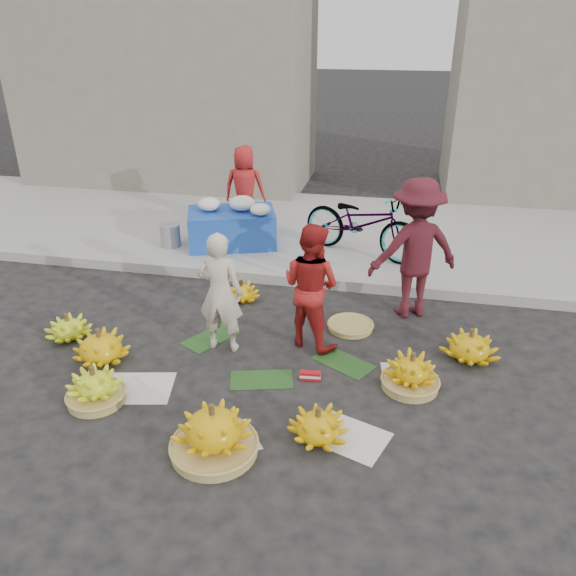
% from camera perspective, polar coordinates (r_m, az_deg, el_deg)
% --- Properties ---
extents(ground, '(80.00, 80.00, 0.00)m').
position_cam_1_polar(ground, '(6.08, -1.32, -8.36)').
color(ground, black).
rests_on(ground, ground).
extents(curb, '(40.00, 0.25, 0.15)m').
position_cam_1_polar(curb, '(7.93, 2.26, 0.84)').
color(curb, '#989590').
rests_on(curb, ground).
extents(sidewalk, '(40.00, 4.00, 0.12)m').
position_cam_1_polar(sidewalk, '(9.86, 4.35, 5.78)').
color(sidewalk, '#989590').
rests_on(sidewalk, ground).
extents(building_left, '(6.00, 3.00, 4.00)m').
position_cam_1_polar(building_left, '(13.23, -11.89, 19.09)').
color(building_left, gray).
rests_on(building_left, sidewalk).
extents(newspaper_scatter, '(3.20, 1.80, 0.00)m').
position_cam_1_polar(newspaper_scatter, '(5.45, -3.26, -12.93)').
color(newspaper_scatter, silver).
rests_on(newspaper_scatter, ground).
extents(banana_leaves, '(2.00, 1.00, 0.00)m').
position_cam_1_polar(banana_leaves, '(6.26, -1.80, -7.22)').
color(banana_leaves, '#1B4316').
rests_on(banana_leaves, ground).
extents(banana_bunch_0, '(0.66, 0.66, 0.39)m').
position_cam_1_polar(banana_bunch_0, '(6.48, -18.52, -5.67)').
color(banana_bunch_0, '#E0B10B').
rests_on(banana_bunch_0, ground).
extents(banana_bunch_1, '(0.56, 0.56, 0.40)m').
position_cam_1_polar(banana_bunch_1, '(5.85, -19.03, -9.51)').
color(banana_bunch_1, '#A28544').
rests_on(banana_bunch_1, ground).
extents(banana_bunch_2, '(0.86, 0.86, 0.50)m').
position_cam_1_polar(banana_bunch_2, '(4.98, -7.60, -14.27)').
color(banana_bunch_2, '#A28544').
rests_on(banana_bunch_2, ground).
extents(banana_bunch_3, '(0.57, 0.57, 0.34)m').
position_cam_1_polar(banana_bunch_3, '(5.12, 3.05, -13.79)').
color(banana_bunch_3, '#E0B10B').
rests_on(banana_bunch_3, ground).
extents(banana_bunch_4, '(0.57, 0.57, 0.41)m').
position_cam_1_polar(banana_bunch_4, '(5.86, 12.39, -8.45)').
color(banana_bunch_4, '#A28544').
rests_on(banana_bunch_4, ground).
extents(banana_bunch_5, '(0.71, 0.71, 0.37)m').
position_cam_1_polar(banana_bunch_5, '(6.50, 18.00, -5.60)').
color(banana_bunch_5, '#E0B10B').
rests_on(banana_bunch_5, ground).
extents(banana_bunch_6, '(0.52, 0.52, 0.32)m').
position_cam_1_polar(banana_bunch_6, '(7.07, -21.41, -3.78)').
color(banana_bunch_6, '#A8C81C').
rests_on(banana_bunch_6, ground).
extents(banana_bunch_7, '(0.45, 0.45, 0.29)m').
position_cam_1_polar(banana_bunch_7, '(7.50, -4.78, -0.35)').
color(banana_bunch_7, '#E0B10B').
rests_on(banana_bunch_7, ground).
extents(basket_spare, '(0.59, 0.59, 0.06)m').
position_cam_1_polar(basket_spare, '(6.87, 6.36, -3.87)').
color(basket_spare, '#A28544').
rests_on(basket_spare, ground).
extents(incense_stack, '(0.22, 0.09, 0.09)m').
position_cam_1_polar(incense_stack, '(5.91, 2.27, -8.89)').
color(incense_stack, red).
rests_on(incense_stack, ground).
extents(vendor_cream, '(0.51, 0.34, 1.39)m').
position_cam_1_polar(vendor_cream, '(6.18, -6.92, -0.47)').
color(vendor_cream, beige).
rests_on(vendor_cream, ground).
extents(vendor_red, '(0.87, 0.80, 1.45)m').
position_cam_1_polar(vendor_red, '(6.22, 2.34, 0.20)').
color(vendor_red, red).
rests_on(vendor_red, ground).
extents(man_striped, '(1.30, 1.06, 1.76)m').
position_cam_1_polar(man_striped, '(7.00, 12.78, 3.88)').
color(man_striped, maroon).
rests_on(man_striped, ground).
extents(flower_table, '(1.55, 1.24, 0.78)m').
position_cam_1_polar(flower_table, '(9.00, -5.68, 6.35)').
color(flower_table, '#1943A7').
rests_on(flower_table, sidewalk).
extents(grey_bucket, '(0.31, 0.31, 0.35)m').
position_cam_1_polar(grey_bucket, '(9.14, -11.86, 5.26)').
color(grey_bucket, gray).
rests_on(grey_bucket, sidewalk).
extents(flower_vendor, '(0.73, 0.50, 1.42)m').
position_cam_1_polar(flower_vendor, '(9.61, -4.41, 10.09)').
color(flower_vendor, red).
rests_on(flower_vendor, sidewalk).
extents(bicycle, '(1.39, 2.06, 1.02)m').
position_cam_1_polar(bicycle, '(8.58, 7.56, 6.61)').
color(bicycle, gray).
rests_on(bicycle, sidewalk).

